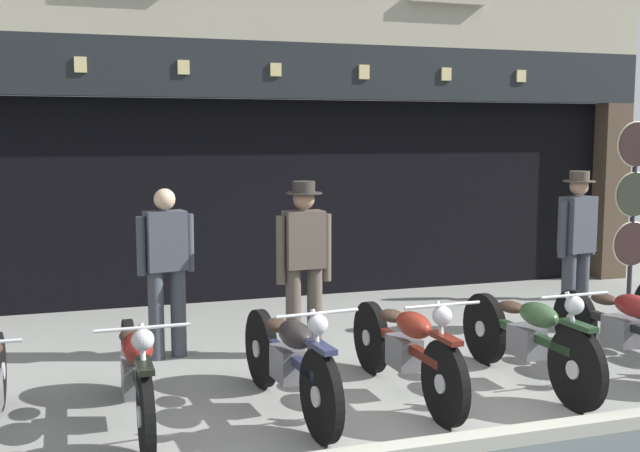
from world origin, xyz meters
name	(u,v)px	position (x,y,z in m)	size (l,w,h in m)	color
shop_facade	(241,166)	(0.00, 7.02, 1.68)	(11.15, 4.42, 6.10)	black
motorcycle_left	(136,371)	(-2.09, 1.22, 0.42)	(0.62, 2.04, 0.91)	black
motorcycle_center_left	(289,358)	(-0.93, 1.16, 0.43)	(0.62, 1.99, 0.93)	black
motorcycle_center	(405,347)	(0.08, 1.20, 0.43)	(0.62, 2.04, 0.92)	black
motorcycle_center_right	(528,336)	(1.20, 1.15, 0.43)	(0.62, 2.03, 0.93)	black
motorcycle_right	(623,325)	(2.30, 1.28, 0.41)	(0.62, 1.94, 0.90)	black
salesman_left	(166,265)	(-1.64, 2.95, 0.91)	(0.55, 0.28, 1.65)	#3D424C
shopkeeper_center	(304,259)	(-0.37, 2.60, 0.96)	(0.56, 0.35, 1.71)	brown
salesman_right	(577,242)	(2.76, 2.62, 0.98)	(0.55, 0.34, 1.76)	#3D424C
tyre_sign_pole	(634,196)	(4.47, 3.78, 1.35)	(0.59, 0.06, 2.32)	#232328
advert_board_near	(25,171)	(-2.98, 5.40, 1.72)	(0.75, 0.03, 1.04)	beige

